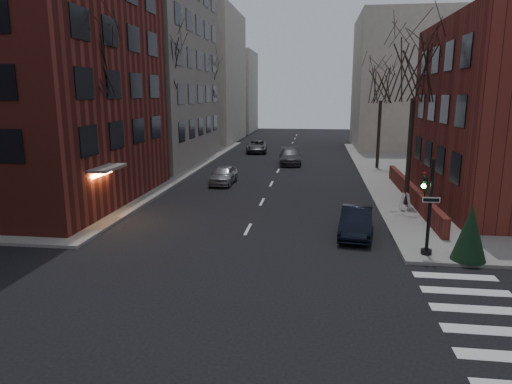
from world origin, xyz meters
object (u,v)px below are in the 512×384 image
Objects in this scene: car_lane_gray at (290,157)px; sandwich_board at (405,202)px; tree_right_b at (382,83)px; car_lane_silver at (224,175)px; tree_left_b at (164,65)px; streetlamp_near at (156,129)px; streetlamp_far at (216,116)px; car_lane_far at (257,146)px; parked_sedan at (356,222)px; tree_left_a at (90,60)px; tree_right_a at (415,70)px; traffic_signal at (428,213)px; evergreen_shrub at (470,233)px; tree_left_c at (206,81)px.

sandwich_board is (7.68, -17.66, -0.09)m from car_lane_gray.
tree_right_b reaches higher than car_lane_silver.
tree_left_b reaches higher than streetlamp_near.
streetlamp_far reaches higher than car_lane_far.
parked_sedan is 0.83× the size of car_lane_far.
tree_left_a is 25.19m from tree_right_b.
tree_left_b is at bearing -144.47° from car_lane_gray.
car_lane_gray is at bearing 53.46° from streetlamp_near.
tree_left_b is 1.72× the size of streetlamp_near.
tree_right_a reaches higher than tree_right_b.
parked_sedan is (13.53, -30.34, -3.55)m from streetlamp_far.
tree_left_b is at bearing 155.51° from car_lane_silver.
car_lane_far is at bearing 79.69° from tree_left_a.
streetlamp_far reaches higher than car_lane_silver.
traffic_signal is 35.61m from car_lane_far.
car_lane_gray is (-7.14, 25.15, -1.17)m from traffic_signal.
tree_left_b is 10.05m from car_lane_silver.
car_lane_far is 2.21× the size of evergreen_shrub.
tree_right_b is 21.75m from parked_sedan.
evergreen_shrub is (13.10, -14.99, 0.59)m from car_lane_silver.
tree_left_c reaches higher than car_lane_far.
car_lane_far is (5.22, 2.67, -7.33)m from tree_left_c.
tree_right_a is 1.94× the size of car_lane_far.
tree_left_c is at bearing 124.11° from parked_sedan.
parked_sedan is (13.53, -10.34, -3.55)m from streetlamp_near.
parked_sedan is at bearing -63.49° from tree_left_c.
tree_right_a is at bearing -22.68° from car_lane_silver.
tree_left_a reaches higher than tree_right_b.
evergreen_shrub is at bearing -37.33° from streetlamp_near.
tree_left_c reaches higher than evergreen_shrub.
tree_left_b reaches higher than tree_left_c.
tree_right_a reaches higher than car_lane_far.
streetlamp_near is at bearing 141.13° from traffic_signal.
tree_left_a is at bearing -91.23° from streetlamp_far.
car_lane_far is at bearing 108.89° from traffic_signal.
tree_left_b is at bearing -92.15° from streetlamp_far.
car_lane_silver is at bearing 146.74° from sandwich_board.
streetlamp_far is 30.69m from sandwich_board.
streetlamp_far is at bearing 149.53° from tree_right_b.
tree_right_b is at bearing -46.14° from car_lane_far.
tree_left_b reaches higher than traffic_signal.
tree_right_b is 20.01m from streetlamp_near.
sandwich_board is at bearing -71.28° from car_lane_gray.
traffic_signal is 0.64× the size of streetlamp_near.
streetlamp_far reaches higher than traffic_signal.
car_lane_gray is 2.25× the size of evergreen_shrub.
streetlamp_far reaches higher than parked_sedan.
tree_left_c is at bearing 155.56° from tree_right_b.
streetlamp_far is 1.26× the size of car_lane_far.
tree_left_c is (-16.74, 31.01, 6.12)m from traffic_signal.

